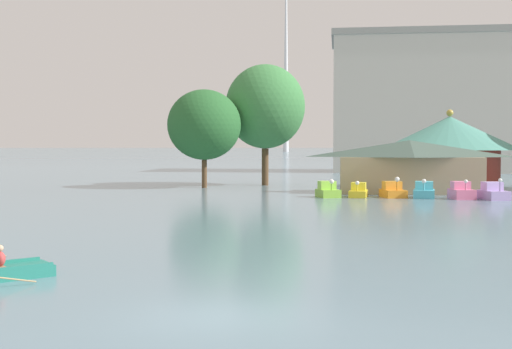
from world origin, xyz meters
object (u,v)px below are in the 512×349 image
(pedal_boat_lime, at_px, (328,191))
(distant_broadcast_tower, at_px, (286,27))
(pedal_boat_cyan, at_px, (424,191))
(shoreline_tree_tall_left, at_px, (204,125))
(pedal_boat_pink, at_px, (461,192))
(green_roof_pavilion, at_px, (449,146))
(shoreline_tree_mid, at_px, (265,107))
(boathouse, at_px, (409,165))
(pedal_boat_lavender, at_px, (493,193))
(pedal_boat_orange, at_px, (393,191))
(background_building_block, at_px, (448,103))
(pedal_boat_yellow, at_px, (358,191))

(pedal_boat_lime, xyz_separation_m, distant_broadcast_tower, (-32.69, 372.81, 80.14))
(pedal_boat_lime, bearing_deg, pedal_boat_cyan, 71.85)
(shoreline_tree_tall_left, distance_m, distant_broadcast_tower, 370.35)
(pedal_boat_cyan, distance_m, pedal_boat_pink, 2.93)
(green_roof_pavilion, distance_m, shoreline_tree_mid, 19.52)
(pedal_boat_cyan, height_order, shoreline_tree_tall_left, shoreline_tree_tall_left)
(boathouse, height_order, green_roof_pavilion, green_roof_pavilion)
(pedal_boat_lavender, distance_m, distant_broadcast_tower, 384.91)
(pedal_boat_lime, height_order, pedal_boat_lavender, pedal_boat_lavender)
(pedal_boat_orange, bearing_deg, boathouse, 147.23)
(pedal_boat_cyan, xyz_separation_m, background_building_block, (10.60, 54.80, 10.58))
(shoreline_tree_tall_left, height_order, shoreline_tree_mid, shoreline_tree_mid)
(pedal_boat_orange, height_order, boathouse, boathouse)
(shoreline_tree_mid, bearing_deg, shoreline_tree_tall_left, -138.71)
(pedal_boat_lavender, distance_m, green_roof_pavilion, 15.19)
(pedal_boat_lime, distance_m, pedal_boat_yellow, 2.55)
(pedal_boat_cyan, xyz_separation_m, distant_broadcast_tower, (-40.53, 372.60, 80.13))
(pedal_boat_lime, height_order, green_roof_pavilion, green_roof_pavilion)
(pedal_boat_orange, height_order, pedal_boat_lavender, pedal_boat_orange)
(pedal_boat_lime, relative_size, pedal_boat_pink, 1.06)
(pedal_boat_orange, bearing_deg, pedal_boat_cyan, 69.06)
(shoreline_tree_mid, height_order, distant_broadcast_tower, distant_broadcast_tower)
(shoreline_tree_tall_left, relative_size, background_building_block, 0.27)
(boathouse, bearing_deg, pedal_boat_lime, -141.07)
(pedal_boat_lime, relative_size, pedal_boat_cyan, 1.00)
(pedal_boat_yellow, distance_m, shoreline_tree_mid, 19.54)
(pedal_boat_lime, xyz_separation_m, green_roof_pavilion, (12.04, 13.82, 3.70))
(pedal_boat_lime, height_order, background_building_block, background_building_block)
(shoreline_tree_tall_left, bearing_deg, pedal_boat_yellow, -33.94)
(pedal_boat_orange, distance_m, pedal_boat_lavender, 7.85)
(pedal_boat_cyan, relative_size, distant_broadcast_tower, 0.01)
(pedal_boat_orange, distance_m, background_building_block, 57.00)
(pedal_boat_cyan, xyz_separation_m, pedal_boat_pink, (2.85, -0.65, 0.03))
(green_roof_pavilion, height_order, shoreline_tree_tall_left, shoreline_tree_tall_left)
(pedal_boat_yellow, relative_size, shoreline_tree_tall_left, 0.27)
(pedal_boat_orange, relative_size, shoreline_tree_mid, 0.22)
(pedal_boat_pink, bearing_deg, pedal_boat_orange, -109.73)
(pedal_boat_yellow, distance_m, green_roof_pavilion, 16.90)
(pedal_boat_cyan, relative_size, background_building_block, 0.07)
(pedal_boat_cyan, bearing_deg, pedal_boat_yellow, -83.69)
(pedal_boat_yellow, bearing_deg, distant_broadcast_tower, -167.80)
(pedal_boat_yellow, xyz_separation_m, shoreline_tree_mid, (-9.47, 15.13, 7.95))
(pedal_boat_lime, distance_m, pedal_boat_cyan, 7.85)
(pedal_boat_lavender, bearing_deg, shoreline_tree_tall_left, -127.59)
(shoreline_tree_mid, bearing_deg, pedal_boat_lavender, -39.27)
(pedal_boat_cyan, height_order, shoreline_tree_mid, shoreline_tree_mid)
(pedal_boat_yellow, bearing_deg, boathouse, 146.08)
(distant_broadcast_tower, bearing_deg, green_roof_pavilion, -82.90)
(boathouse, relative_size, background_building_block, 0.36)
(background_building_block, bearing_deg, green_roof_pavilion, -98.84)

